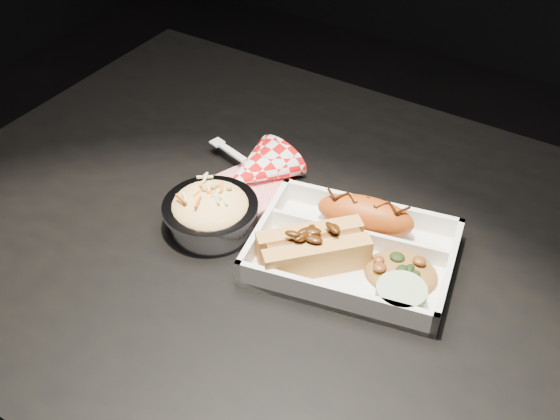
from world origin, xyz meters
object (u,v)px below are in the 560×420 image
(hotdog, at_px, (313,247))
(napkin_fork, at_px, (256,170))
(food_tray, at_px, (353,255))
(fried_pastry, at_px, (365,215))
(foil_coleslaw_cup, at_px, (211,211))
(dining_table, at_px, (330,300))

(hotdog, bearing_deg, napkin_fork, 98.66)
(food_tray, height_order, fried_pastry, fried_pastry)
(foil_coleslaw_cup, bearing_deg, food_tray, 12.88)
(food_tray, relative_size, foil_coleslaw_cup, 2.19)
(fried_pastry, height_order, foil_coleslaw_cup, foil_coleslaw_cup)
(dining_table, distance_m, fried_pastry, 0.14)
(dining_table, bearing_deg, hotdog, -106.89)
(food_tray, xyz_separation_m, fried_pastry, (-0.01, 0.05, 0.02))
(fried_pastry, relative_size, foil_coleslaw_cup, 1.02)
(dining_table, bearing_deg, napkin_fork, 155.94)
(hotdog, bearing_deg, foil_coleslaw_cup, 136.88)
(foil_coleslaw_cup, bearing_deg, napkin_fork, 93.91)
(dining_table, relative_size, fried_pastry, 9.17)
(fried_pastry, xyz_separation_m, napkin_fork, (-0.19, 0.02, -0.02))
(food_tray, bearing_deg, fried_pastry, 90.00)
(dining_table, xyz_separation_m, foil_coleslaw_cup, (-0.16, -0.04, 0.12))
(dining_table, relative_size, napkin_fork, 6.84)
(fried_pastry, bearing_deg, food_tray, -78.34)
(foil_coleslaw_cup, bearing_deg, hotdog, 3.18)
(foil_coleslaw_cup, bearing_deg, fried_pastry, 28.48)
(food_tray, relative_size, napkin_fork, 1.60)
(dining_table, relative_size, hotdog, 8.64)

